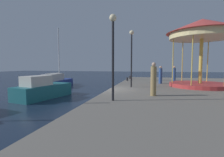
{
  "coord_description": "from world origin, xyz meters",
  "views": [
    {
      "loc": [
        3.04,
        -12.25,
        2.59
      ],
      "look_at": [
        -0.8,
        4.39,
        1.25
      ],
      "focal_mm": 26.51,
      "sensor_mm": 36.0,
      "label": 1
    }
  ],
  "objects_px": {
    "motorboat_teal": "(43,89)",
    "person_far_corner": "(153,73)",
    "lamp_post_mid_promenade": "(132,49)",
    "person_mid_promenade": "(174,74)",
    "lamp_post_near_edge": "(113,42)",
    "bollard_south": "(130,77)",
    "carousel": "(202,36)",
    "sailboat_blue": "(54,82)",
    "person_near_carousel": "(153,80)",
    "bollard_north": "(127,79)",
    "person_by_the_water": "(160,75)"
  },
  "relations": [
    {
      "from": "motorboat_teal",
      "to": "person_far_corner",
      "type": "bearing_deg",
      "value": 45.51
    },
    {
      "from": "bollard_south",
      "to": "motorboat_teal",
      "type": "bearing_deg",
      "value": -117.5
    },
    {
      "from": "sailboat_blue",
      "to": "bollard_south",
      "type": "xyz_separation_m",
      "value": [
        8.57,
        4.73,
        0.39
      ]
    },
    {
      "from": "person_by_the_water",
      "to": "person_near_carousel",
      "type": "xyz_separation_m",
      "value": [
        -0.8,
        -6.99,
        0.11
      ]
    },
    {
      "from": "person_by_the_water",
      "to": "carousel",
      "type": "bearing_deg",
      "value": -28.56
    },
    {
      "from": "person_far_corner",
      "to": "person_near_carousel",
      "type": "height_order",
      "value": "same"
    },
    {
      "from": "lamp_post_near_edge",
      "to": "bollard_north",
      "type": "height_order",
      "value": "lamp_post_near_edge"
    },
    {
      "from": "bollard_north",
      "to": "person_far_corner",
      "type": "distance_m",
      "value": 3.14
    },
    {
      "from": "person_far_corner",
      "to": "person_near_carousel",
      "type": "xyz_separation_m",
      "value": [
        -0.1,
        -10.26,
        -0.0
      ]
    },
    {
      "from": "motorboat_teal",
      "to": "person_far_corner",
      "type": "xyz_separation_m",
      "value": [
        8.64,
        8.8,
        1.04
      ]
    },
    {
      "from": "lamp_post_mid_promenade",
      "to": "person_by_the_water",
      "type": "distance_m",
      "value": 4.82
    },
    {
      "from": "motorboat_teal",
      "to": "bollard_south",
      "type": "height_order",
      "value": "motorboat_teal"
    },
    {
      "from": "person_by_the_water",
      "to": "person_far_corner",
      "type": "distance_m",
      "value": 3.35
    },
    {
      "from": "person_near_carousel",
      "to": "sailboat_blue",
      "type": "bearing_deg",
      "value": 146.33
    },
    {
      "from": "person_near_carousel",
      "to": "person_far_corner",
      "type": "bearing_deg",
      "value": 89.46
    },
    {
      "from": "person_by_the_water",
      "to": "motorboat_teal",
      "type": "bearing_deg",
      "value": -149.43
    },
    {
      "from": "person_far_corner",
      "to": "lamp_post_mid_promenade",
      "type": "bearing_deg",
      "value": -105.21
    },
    {
      "from": "bollard_south",
      "to": "person_far_corner",
      "type": "bearing_deg",
      "value": -35.13
    },
    {
      "from": "lamp_post_mid_promenade",
      "to": "person_mid_promenade",
      "type": "relative_size",
      "value": 2.66
    },
    {
      "from": "person_far_corner",
      "to": "person_mid_promenade",
      "type": "relative_size",
      "value": 1.14
    },
    {
      "from": "lamp_post_near_edge",
      "to": "bollard_south",
      "type": "distance_m",
      "value": 14.51
    },
    {
      "from": "lamp_post_near_edge",
      "to": "person_mid_promenade",
      "type": "distance_m",
      "value": 12.01
    },
    {
      "from": "lamp_post_mid_promenade",
      "to": "bollard_north",
      "type": "xyz_separation_m",
      "value": [
        -1.13,
        5.82,
        -2.94
      ]
    },
    {
      "from": "lamp_post_near_edge",
      "to": "sailboat_blue",
      "type": "bearing_deg",
      "value": 134.74
    },
    {
      "from": "bollard_south",
      "to": "person_by_the_water",
      "type": "bearing_deg",
      "value": -55.54
    },
    {
      "from": "bollard_north",
      "to": "bollard_south",
      "type": "height_order",
      "value": "same"
    },
    {
      "from": "sailboat_blue",
      "to": "person_by_the_water",
      "type": "xyz_separation_m",
      "value": [
        12.25,
        -0.64,
        1.01
      ]
    },
    {
      "from": "lamp_post_mid_promenade",
      "to": "bollard_north",
      "type": "distance_m",
      "value": 6.62
    },
    {
      "from": "motorboat_teal",
      "to": "person_mid_promenade",
      "type": "xyz_separation_m",
      "value": [
        10.91,
        7.63,
        0.92
      ]
    },
    {
      "from": "bollard_north",
      "to": "person_mid_promenade",
      "type": "bearing_deg",
      "value": -3.56
    },
    {
      "from": "bollard_north",
      "to": "carousel",
      "type": "bearing_deg",
      "value": -31.39
    },
    {
      "from": "lamp_post_near_edge",
      "to": "person_mid_promenade",
      "type": "bearing_deg",
      "value": 68.13
    },
    {
      "from": "motorboat_teal",
      "to": "carousel",
      "type": "bearing_deg",
      "value": 17.0
    },
    {
      "from": "bollard_south",
      "to": "person_near_carousel",
      "type": "bearing_deg",
      "value": -76.89
    },
    {
      "from": "carousel",
      "to": "bollard_south",
      "type": "xyz_separation_m",
      "value": [
        -6.82,
        7.07,
        -4.05
      ]
    },
    {
      "from": "bollard_south",
      "to": "person_mid_promenade",
      "type": "xyz_separation_m",
      "value": [
        5.24,
        -3.26,
        0.62
      ]
    },
    {
      "from": "lamp_post_near_edge",
      "to": "person_far_corner",
      "type": "bearing_deg",
      "value": 80.03
    },
    {
      "from": "sailboat_blue",
      "to": "motorboat_teal",
      "type": "relative_size",
      "value": 1.53
    },
    {
      "from": "person_near_carousel",
      "to": "lamp_post_mid_promenade",
      "type": "bearing_deg",
      "value": 115.48
    },
    {
      "from": "person_near_carousel",
      "to": "person_mid_promenade",
      "type": "bearing_deg",
      "value": 75.42
    },
    {
      "from": "lamp_post_mid_promenade",
      "to": "person_mid_promenade",
      "type": "distance_m",
      "value": 7.23
    },
    {
      "from": "lamp_post_near_edge",
      "to": "person_near_carousel",
      "type": "height_order",
      "value": "lamp_post_near_edge"
    },
    {
      "from": "person_far_corner",
      "to": "person_by_the_water",
      "type": "bearing_deg",
      "value": -77.78
    },
    {
      "from": "carousel",
      "to": "person_mid_promenade",
      "type": "relative_size",
      "value": 3.3
    },
    {
      "from": "carousel",
      "to": "sailboat_blue",
      "type": "bearing_deg",
      "value": 171.33
    },
    {
      "from": "person_by_the_water",
      "to": "person_mid_promenade",
      "type": "distance_m",
      "value": 2.62
    },
    {
      "from": "person_mid_promenade",
      "to": "lamp_post_mid_promenade",
      "type": "bearing_deg",
      "value": -126.58
    },
    {
      "from": "bollard_south",
      "to": "person_by_the_water",
      "type": "distance_m",
      "value": 6.54
    },
    {
      "from": "motorboat_teal",
      "to": "person_mid_promenade",
      "type": "relative_size",
      "value": 2.84
    },
    {
      "from": "bollard_north",
      "to": "bollard_south",
      "type": "relative_size",
      "value": 1.0
    }
  ]
}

